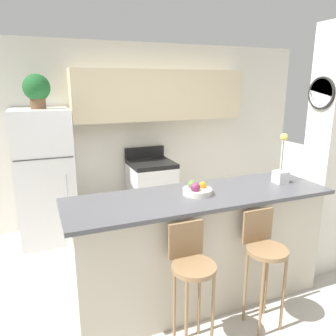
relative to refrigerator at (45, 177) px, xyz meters
name	(u,v)px	position (x,y,z in m)	size (l,w,h in m)	color
ground_plane	(198,297)	(1.24, -1.83, -0.85)	(14.00, 14.00, 0.00)	beige
wall_back	(142,118)	(1.40, 0.32, 0.65)	(5.60, 0.38, 2.55)	silver
pillar_right	(328,154)	(2.70, -1.83, 0.44)	(0.38, 0.32, 2.55)	silver
counter_bar	(200,247)	(1.24, -1.83, -0.32)	(2.38, 0.73, 1.04)	beige
refrigerator	(45,177)	(0.00, 0.00, 0.00)	(0.69, 0.70, 1.69)	white
stove_range	(152,191)	(1.43, 0.04, -0.38)	(0.61, 0.64, 1.07)	white
bar_stool_left	(192,269)	(0.91, -2.33, -0.19)	(0.33, 0.33, 0.99)	olive
bar_stool_right	(264,253)	(1.57, -2.33, -0.19)	(0.33, 0.33, 0.99)	olive
potted_plant_on_fridge	(37,89)	(0.00, 0.00, 1.07)	(0.31, 0.31, 0.41)	brown
orchid_vase	(281,170)	(2.12, -1.82, 0.32)	(0.12, 0.12, 0.49)	white
fruit_bowl	(197,190)	(1.20, -1.82, 0.24)	(0.26, 0.26, 0.12)	silver
trash_bin	(97,225)	(0.56, -0.24, -0.66)	(0.28, 0.28, 0.38)	black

